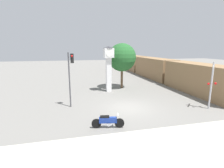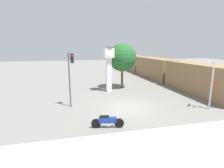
{
  "view_description": "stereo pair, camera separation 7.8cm",
  "coord_description": "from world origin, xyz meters",
  "px_view_note": "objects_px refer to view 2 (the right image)",
  "views": [
    {
      "loc": [
        -4.82,
        -13.8,
        5.18
      ],
      "look_at": [
        -1.2,
        1.03,
        1.99
      ],
      "focal_mm": 28.0,
      "sensor_mm": 36.0,
      "label": 1
    },
    {
      "loc": [
        -4.75,
        -13.82,
        5.18
      ],
      "look_at": [
        -1.2,
        1.03,
        1.99
      ],
      "focal_mm": 28.0,
      "sensor_mm": 36.0,
      "label": 2
    }
  ],
  "objects_px": {
    "motorcycle": "(108,121)",
    "traffic_light": "(71,70)",
    "freight_train": "(155,68)",
    "street_tree": "(122,58)",
    "clock_tower": "(109,62)",
    "railroad_crossing_signal": "(212,84)"
  },
  "relations": [
    {
      "from": "clock_tower",
      "to": "traffic_light",
      "type": "distance_m",
      "value": 6.44
    },
    {
      "from": "clock_tower",
      "to": "railroad_crossing_signal",
      "type": "height_order",
      "value": "clock_tower"
    },
    {
      "from": "railroad_crossing_signal",
      "to": "street_tree",
      "type": "xyz_separation_m",
      "value": [
        -5.03,
        9.4,
        1.76
      ]
    },
    {
      "from": "motorcycle",
      "to": "clock_tower",
      "type": "relative_size",
      "value": 0.4
    },
    {
      "from": "clock_tower",
      "to": "railroad_crossing_signal",
      "type": "distance_m",
      "value": 10.8
    },
    {
      "from": "motorcycle",
      "to": "clock_tower",
      "type": "distance_m",
      "value": 10.32
    },
    {
      "from": "freight_train",
      "to": "traffic_light",
      "type": "relative_size",
      "value": 6.91
    },
    {
      "from": "freight_train",
      "to": "railroad_crossing_signal",
      "type": "height_order",
      "value": "railroad_crossing_signal"
    },
    {
      "from": "freight_train",
      "to": "street_tree",
      "type": "relative_size",
      "value": 5.77
    },
    {
      "from": "traffic_light",
      "to": "street_tree",
      "type": "relative_size",
      "value": 0.83
    },
    {
      "from": "freight_train",
      "to": "railroad_crossing_signal",
      "type": "relative_size",
      "value": 8.23
    },
    {
      "from": "motorcycle",
      "to": "traffic_light",
      "type": "distance_m",
      "value": 6.05
    },
    {
      "from": "freight_train",
      "to": "street_tree",
      "type": "bearing_deg",
      "value": -140.92
    },
    {
      "from": "motorcycle",
      "to": "traffic_light",
      "type": "height_order",
      "value": "traffic_light"
    },
    {
      "from": "clock_tower",
      "to": "traffic_light",
      "type": "height_order",
      "value": "clock_tower"
    },
    {
      "from": "motorcycle",
      "to": "street_tree",
      "type": "xyz_separation_m",
      "value": [
        4.26,
        10.95,
        3.49
      ]
    },
    {
      "from": "street_tree",
      "to": "clock_tower",
      "type": "bearing_deg",
      "value": -146.51
    },
    {
      "from": "motorcycle",
      "to": "railroad_crossing_signal",
      "type": "height_order",
      "value": "railroad_crossing_signal"
    },
    {
      "from": "street_tree",
      "to": "motorcycle",
      "type": "bearing_deg",
      "value": -111.25
    },
    {
      "from": "railroad_crossing_signal",
      "to": "clock_tower",
      "type": "bearing_deg",
      "value": 131.32
    },
    {
      "from": "motorcycle",
      "to": "freight_train",
      "type": "relative_size",
      "value": 0.06
    },
    {
      "from": "freight_train",
      "to": "street_tree",
      "type": "xyz_separation_m",
      "value": [
        -7.84,
        -6.37,
        2.25
      ]
    }
  ]
}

